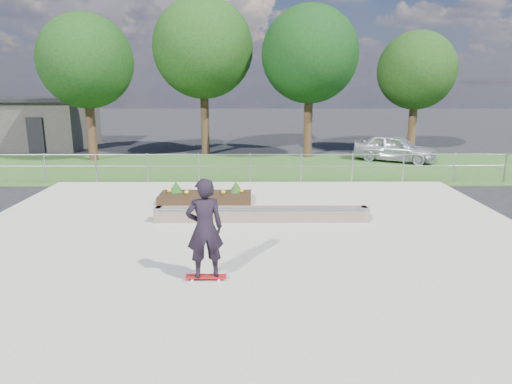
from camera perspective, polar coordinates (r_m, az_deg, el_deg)
ground at (r=10.74m, az=-1.03°, el=-7.61°), size 120.00×120.00×0.00m
grass_verge at (r=21.37m, az=-0.69°, el=3.13°), size 30.00×8.00×0.02m
concrete_slab at (r=10.73m, az=-1.03°, el=-7.46°), size 15.00×15.00×0.06m
fence at (r=17.79m, az=-0.76°, el=3.50°), size 20.06×0.06×1.20m
building at (r=31.46m, az=-27.29°, el=7.76°), size 8.40×5.40×3.00m
tree_far_left at (r=24.43m, az=-20.51°, el=15.03°), size 4.55×4.55×7.15m
tree_mid_left at (r=25.21m, az=-6.63°, el=17.41°), size 5.25×5.25×8.25m
tree_mid_right at (r=24.22m, az=6.75°, el=16.68°), size 4.90×4.90×7.70m
tree_far_right at (r=27.02m, az=19.43°, el=14.09°), size 4.20×4.20×6.60m
grind_ledge at (r=12.84m, az=0.69°, el=-2.78°), size 6.00×0.44×0.43m
planter_bed at (r=15.13m, az=-6.32°, el=-0.41°), size 3.00×1.20×0.61m
skateboarder at (r=8.88m, az=-6.43°, el=-4.57°), size 0.81×0.63×2.06m
parked_car at (r=23.89m, az=16.94°, el=5.28°), size 4.27×3.31×1.36m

